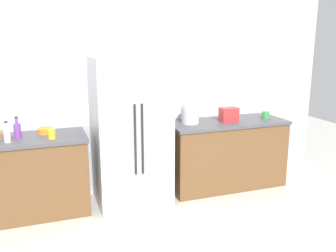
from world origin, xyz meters
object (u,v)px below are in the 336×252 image
Objects in this scene: refrigerator at (131,132)px; bowl_a at (45,131)px; toaster at (229,115)px; bowl_b at (0,135)px; rice_cooker at (190,112)px; bottle_b at (7,134)px; cup_a at (52,134)px; bottle_a at (17,130)px; cup_b at (266,115)px.

bowl_a is at bearing 169.25° from refrigerator.
toaster reaches higher than bowl_b.
rice_cooker is at bearing -3.00° from bowl_a.
bottle_b is 1.35× the size of bowl_b.
cup_a is (0.44, -0.01, -0.04)m from bottle_b.
refrigerator reaches higher than bottle_a.
bottle_b is 2.16× the size of cup_a.
bottle_a is (-2.01, -0.04, -0.06)m from rice_cooker.
bottle_b is 0.46m from bowl_a.
rice_cooker is at bearing 6.23° from cup_a.
bottle_a is at bearing 179.19° from toaster.
bottle_a reaches higher than bowl_a.
toaster is 1.36× the size of bowl_a.
cup_b reaches higher than bowl_a.
bowl_a is at bearing 24.97° from bottle_a.
cup_a is at bearing -22.31° from bottle_a.
bottle_a is at bearing 53.53° from bottle_b.
toaster is 2.61m from bottle_b.
refrigerator is 16.81× the size of cup_b.
toaster is 1.37× the size of bowl_b.
cup_a and cup_b have the same top height.
rice_cooker is 2.11m from bottle_b.
bowl_b is (-0.52, 0.21, -0.02)m from cup_a.
rice_cooker reaches higher than cup_a.
bowl_b is at bearing 112.84° from bottle_b.
cup_b is (2.71, 0.08, 0.00)m from cup_a.
toaster is 0.94× the size of bottle_a.
bowl_a is (-1.72, 0.09, -0.12)m from rice_cooker.
cup_a is at bearing -22.44° from bowl_b.
cup_a is 2.71m from cup_b.
refrigerator reaches higher than bottle_b.
rice_cooker reaches higher than bottle_b.
bowl_a is at bearing 7.10° from bowl_b.
bottle_a is 0.20m from bowl_b.
bowl_b is (-0.18, 0.07, -0.06)m from bottle_a.
bowl_a is (-0.94, 0.18, 0.05)m from refrigerator.
bottle_a is at bearing -155.03° from bowl_a.
bottle_b is (-1.31, -0.08, 0.11)m from refrigerator.
toaster reaches higher than cup_a.
bottle_b is (-2.10, -0.17, -0.06)m from rice_cooker.
bowl_a is (-2.76, 0.19, -0.02)m from cup_b.
bowl_a is 1.01× the size of bowl_b.
bottle_a is at bearing -22.67° from bowl_b.
cup_a is at bearing -77.99° from bowl_a.
cup_b is at bearing -2.38° from bowl_b.
toaster is 2.19× the size of cup_a.
bowl_b reaches higher than bowl_a.
rice_cooker reaches higher than cup_b.
bottle_a is at bearing 157.69° from cup_a.
toaster is 0.54m from cup_b.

